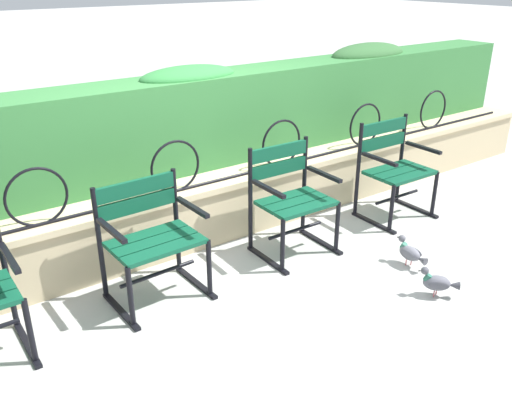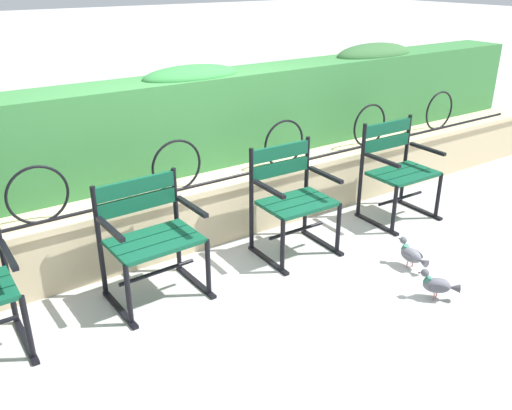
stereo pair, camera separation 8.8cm
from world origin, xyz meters
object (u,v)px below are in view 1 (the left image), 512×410
(pigeon_near_chairs, at_px, (437,282))
(pigeon_far_side, at_px, (410,253))
(park_chair_rightmost, at_px, (394,167))
(park_chair_centre_left, at_px, (150,236))
(park_chair_centre_right, at_px, (290,196))

(pigeon_near_chairs, bearing_deg, pigeon_far_side, 64.59)
(park_chair_rightmost, height_order, pigeon_far_side, park_chair_rightmost)
(park_chair_centre_left, bearing_deg, park_chair_centre_right, -1.54)
(park_chair_centre_right, relative_size, pigeon_near_chairs, 3.69)
(park_chair_centre_right, height_order, pigeon_near_chairs, park_chair_centre_right)
(park_chair_centre_left, height_order, park_chair_rightmost, park_chair_rightmost)
(park_chair_centre_left, bearing_deg, park_chair_rightmost, -1.08)
(park_chair_centre_left, distance_m, pigeon_far_side, 1.99)
(park_chair_centre_right, distance_m, park_chair_rightmost, 1.20)
(park_chair_centre_left, relative_size, park_chair_centre_right, 0.95)
(park_chair_rightmost, height_order, pigeon_near_chairs, park_chair_rightmost)
(park_chair_centre_left, bearing_deg, pigeon_near_chairs, -36.73)
(pigeon_near_chairs, relative_size, pigeon_far_side, 0.82)
(park_chair_centre_right, bearing_deg, park_chair_centre_left, 178.46)
(park_chair_centre_left, relative_size, pigeon_far_side, 2.88)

